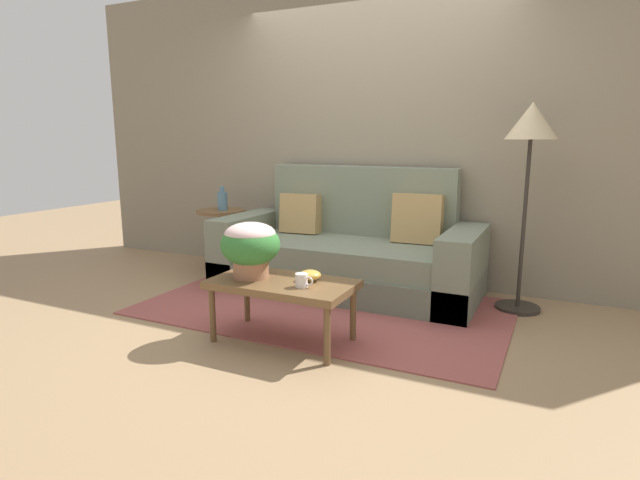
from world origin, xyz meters
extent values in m
plane|color=#997A56|center=(0.00, 0.00, 0.00)|extent=(14.00, 14.00, 0.00)
cube|color=gray|center=(0.00, 1.15, 1.39)|extent=(6.40, 0.12, 2.77)
cube|color=#994C47|center=(0.00, 0.09, 0.01)|extent=(2.78, 1.66, 0.01)
cube|color=#626B59|center=(-0.04, 0.58, 0.12)|extent=(2.26, 0.95, 0.24)
cube|color=slate|center=(-0.04, 0.56, 0.34)|extent=(1.74, 0.85, 0.20)
cube|color=slate|center=(-0.04, 0.97, 0.64)|extent=(1.74, 0.17, 0.84)
cube|color=slate|center=(-1.04, 0.58, 0.31)|extent=(0.26, 0.95, 0.61)
cube|color=slate|center=(0.96, 0.58, 0.31)|extent=(0.26, 0.95, 0.61)
cube|color=tan|center=(0.53, 0.80, 0.65)|extent=(0.42, 0.21, 0.43)
cube|color=tan|center=(-0.58, 0.80, 0.62)|extent=(0.38, 0.24, 0.38)
cylinder|color=brown|center=(-0.37, -0.84, 0.18)|extent=(0.04, 0.04, 0.36)
cylinder|color=brown|center=(0.45, -0.84, 0.18)|extent=(0.04, 0.04, 0.36)
cylinder|color=brown|center=(-0.37, -0.44, 0.18)|extent=(0.04, 0.04, 0.36)
cylinder|color=brown|center=(0.45, -0.44, 0.18)|extent=(0.04, 0.04, 0.36)
cube|color=brown|center=(0.04, -0.64, 0.39)|extent=(0.93, 0.50, 0.05)
cylinder|color=brown|center=(-1.41, 0.68, 0.01)|extent=(0.31, 0.31, 0.03)
cylinder|color=brown|center=(-1.41, 0.68, 0.31)|extent=(0.06, 0.06, 0.56)
cylinder|color=brown|center=(-1.41, 0.68, 0.60)|extent=(0.47, 0.47, 0.03)
cylinder|color=#2D2823|center=(1.37, 0.71, 0.01)|extent=(0.34, 0.34, 0.03)
cylinder|color=#2D2823|center=(1.37, 0.71, 0.67)|extent=(0.03, 0.03, 1.27)
cone|color=#C6B289|center=(1.37, 0.71, 1.44)|extent=(0.37, 0.37, 0.27)
cylinder|color=#A36B4C|center=(-0.19, -0.65, 0.48)|extent=(0.23, 0.23, 0.13)
ellipsoid|color=#337533|center=(-0.19, -0.65, 0.63)|extent=(0.39, 0.39, 0.28)
ellipsoid|color=beige|center=(-0.19, -0.65, 0.70)|extent=(0.33, 0.33, 0.15)
cylinder|color=white|center=(0.22, -0.71, 0.46)|extent=(0.08, 0.08, 0.09)
torus|color=white|center=(0.27, -0.71, 0.46)|extent=(0.06, 0.01, 0.06)
cylinder|color=gold|center=(0.20, -0.57, 0.42)|extent=(0.05, 0.05, 0.02)
ellipsoid|color=gold|center=(0.20, -0.57, 0.45)|extent=(0.14, 0.14, 0.06)
cylinder|color=slate|center=(-1.39, 0.69, 0.71)|extent=(0.10, 0.10, 0.18)
cylinder|color=slate|center=(-1.39, 0.69, 0.82)|extent=(0.04, 0.04, 0.06)
camera|label=1|loc=(1.64, -3.40, 1.32)|focal=28.81mm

